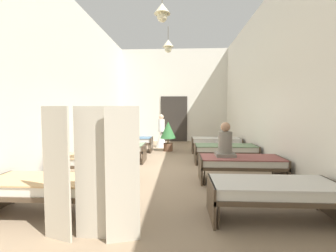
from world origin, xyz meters
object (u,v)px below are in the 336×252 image
object	(u,v)px
bed_left_row_3	(128,141)
bed_right_row_3	(216,141)
bed_right_row_2	(225,149)
nurse_near_aisle	(161,135)
bed_right_row_0	(273,190)
bed_left_row_1	(93,161)
patient_seated_primary	(225,144)
privacy_screen	(90,174)
bed_left_row_0	(49,187)
potted_plant	(168,132)
bed_right_row_1	(241,163)
bed_left_row_2	(115,148)

from	to	relation	value
bed_left_row_3	bed_right_row_3	world-z (taller)	same
bed_right_row_2	nurse_near_aisle	bearing A→B (deg)	126.04
bed_right_row_0	bed_left_row_1	bearing A→B (deg)	151.39
patient_seated_primary	bed_left_row_3	bearing A→B (deg)	130.06
bed_right_row_0	bed_right_row_3	bearing A→B (deg)	90.00
nurse_near_aisle	privacy_screen	world-z (taller)	privacy_screen
bed_left_row_0	potted_plant	world-z (taller)	potted_plant
bed_left_row_1	potted_plant	bearing A→B (deg)	68.32
bed_right_row_2	bed_left_row_3	size ratio (longest dim) A/B	1.00
bed_left_row_1	bed_left_row_3	bearing A→B (deg)	90.00
bed_right_row_0	potted_plant	distance (m)	6.19
bed_left_row_1	bed_right_row_1	world-z (taller)	same
bed_left_row_0	bed_right_row_1	bearing A→B (deg)	28.61
bed_right_row_0	patient_seated_primary	world-z (taller)	patient_seated_primary
bed_left_row_2	potted_plant	distance (m)	2.64
bed_left_row_0	potted_plant	distance (m)	6.10
bed_right_row_0	patient_seated_primary	xyz separation A→B (m)	(-0.35, 1.97, 0.43)
bed_left_row_0	bed_left_row_3	bearing A→B (deg)	90.00
nurse_near_aisle	bed_right_row_3	bearing A→B (deg)	-23.99
bed_right_row_0	bed_right_row_3	distance (m)	5.70
bed_left_row_0	bed_right_row_0	xyz separation A→B (m)	(3.48, 0.00, 0.00)
bed_right_row_0	bed_left_row_3	bearing A→B (deg)	121.43
bed_left_row_0	bed_right_row_3	world-z (taller)	same
bed_left_row_1	nurse_near_aisle	size ratio (longest dim) A/B	1.28
bed_right_row_3	bed_right_row_0	bearing A→B (deg)	-90.00
privacy_screen	bed_left_row_1	bearing A→B (deg)	111.35
bed_left_row_2	potted_plant	world-z (taller)	potted_plant
bed_right_row_0	bed_right_row_3	world-z (taller)	same
bed_right_row_0	bed_right_row_3	xyz separation A→B (m)	(0.00, 5.70, 0.00)
nurse_near_aisle	bed_left_row_1	bearing A→B (deg)	-99.75
bed_left_row_1	bed_right_row_2	xyz separation A→B (m)	(3.48, 1.90, 0.00)
bed_right_row_3	privacy_screen	size ratio (longest dim) A/B	1.12
bed_right_row_2	nurse_near_aisle	xyz separation A→B (m)	(-2.26, 3.10, 0.09)
bed_left_row_2	privacy_screen	bearing A→B (deg)	-78.12
bed_left_row_1	bed_right_row_1	bearing A→B (deg)	0.00
bed_left_row_0	bed_right_row_2	bearing A→B (deg)	47.49
bed_left_row_1	patient_seated_primary	distance (m)	3.16
bed_left_row_2	bed_left_row_3	world-z (taller)	same
bed_left_row_1	potted_plant	distance (m)	4.30
privacy_screen	bed_right_row_2	bearing A→B (deg)	62.10
bed_right_row_0	bed_left_row_0	bearing A→B (deg)	180.00
bed_right_row_3	patient_seated_primary	size ratio (longest dim) A/B	2.37
bed_right_row_0	bed_left_row_2	size ratio (longest dim) A/B	1.00
bed_right_row_2	potted_plant	bearing A→B (deg)	132.30
bed_left_row_2	bed_right_row_2	world-z (taller)	same
bed_left_row_1	bed_left_row_3	distance (m)	3.80
bed_right_row_1	privacy_screen	world-z (taller)	privacy_screen
bed_right_row_0	nurse_near_aisle	bearing A→B (deg)	108.11
bed_left_row_3	privacy_screen	bearing A→B (deg)	-81.58
nurse_near_aisle	patient_seated_primary	world-z (taller)	nurse_near_aisle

